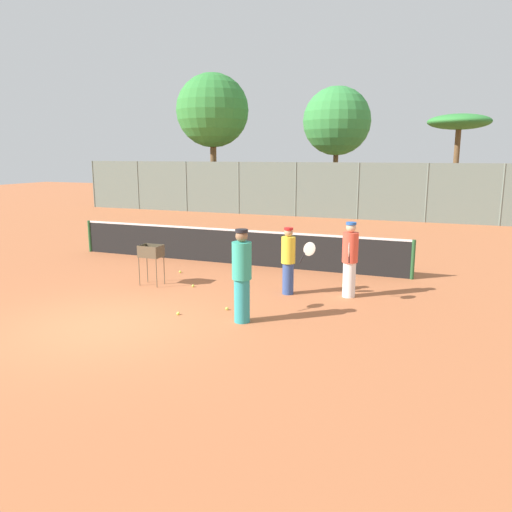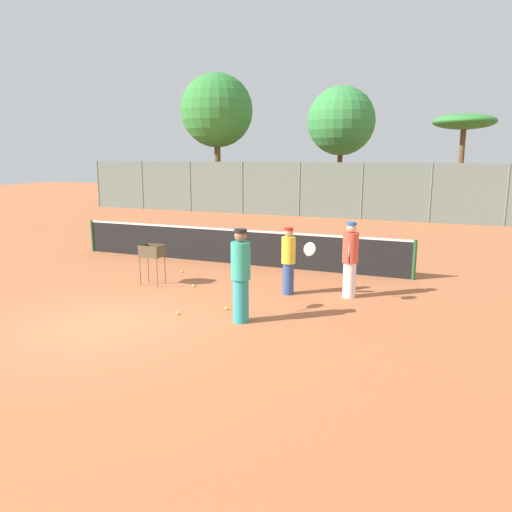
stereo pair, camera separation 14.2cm
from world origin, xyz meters
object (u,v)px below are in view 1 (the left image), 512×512
(player_white_outfit, at_px, (289,260))
(player_red_cap, at_px, (350,259))
(player_yellow_shirt, at_px, (242,275))
(ball_cart, at_px, (152,254))
(tennis_net, at_px, (231,246))

(player_white_outfit, xyz_separation_m, player_red_cap, (1.39, 0.28, 0.08))
(player_yellow_shirt, bearing_deg, ball_cart, 39.27)
(tennis_net, relative_size, player_white_outfit, 6.68)
(player_yellow_shirt, bearing_deg, player_red_cap, -54.53)
(player_white_outfit, distance_m, player_yellow_shirt, 2.28)
(tennis_net, height_order, player_red_cap, player_red_cap)
(tennis_net, relative_size, ball_cart, 10.34)
(player_white_outfit, relative_size, player_yellow_shirt, 0.86)
(player_yellow_shirt, relative_size, ball_cart, 1.80)
(tennis_net, xyz_separation_m, ball_cart, (-0.83, -3.05, 0.24))
(ball_cart, bearing_deg, player_red_cap, 8.74)
(player_red_cap, distance_m, player_yellow_shirt, 3.02)
(tennis_net, distance_m, ball_cart, 3.17)
(tennis_net, bearing_deg, player_white_outfit, -44.15)
(player_white_outfit, xyz_separation_m, ball_cart, (-3.49, -0.47, -0.04))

